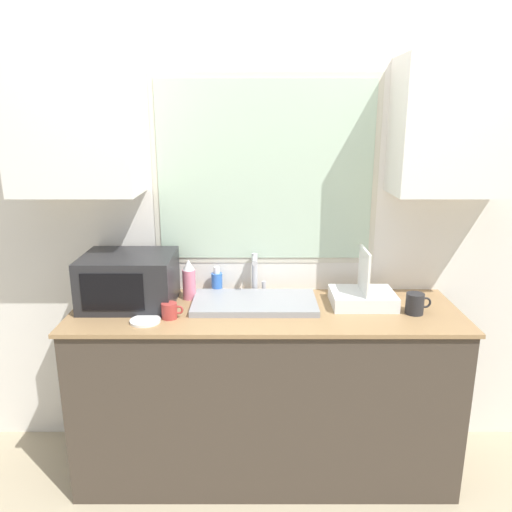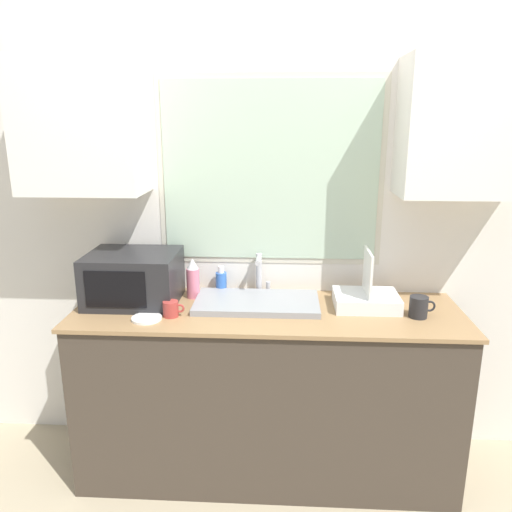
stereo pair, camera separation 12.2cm
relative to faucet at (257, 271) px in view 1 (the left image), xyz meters
name	(u,v)px [view 1 (the left image)]	position (x,y,z in m)	size (l,w,h in m)	color
ground_plane	(267,504)	(0.05, -0.52, -1.03)	(12.00, 12.00, 0.00)	tan
countertop	(267,390)	(0.05, -0.23, -0.58)	(1.91, 0.61, 0.90)	#42382D
wall_back	(267,200)	(0.05, 0.05, 0.37)	(6.00, 0.38, 2.60)	silver
sink_basin	(256,302)	(0.00, -0.18, -0.11)	(0.62, 0.34, 0.03)	gray
faucet	(257,271)	(0.00, 0.00, 0.00)	(0.08, 0.15, 0.22)	#B7B7BC
microwave	(131,280)	(-0.63, -0.16, 0.00)	(0.45, 0.37, 0.26)	#232326
dish_rack	(364,296)	(0.54, -0.17, -0.08)	(0.31, 0.25, 0.29)	white
spray_bottle	(191,280)	(-0.34, -0.08, -0.02)	(0.07, 0.07, 0.21)	#D8728C
soap_bottle	(218,282)	(-0.21, 0.00, -0.06)	(0.06, 0.06, 0.15)	blue
mug_near_sink	(171,311)	(-0.40, -0.35, -0.09)	(0.10, 0.07, 0.08)	#A53833
mug_by_rack	(417,304)	(0.77, -0.29, -0.08)	(0.12, 0.09, 0.10)	#262628
small_plate	(147,321)	(-0.51, -0.39, -0.12)	(0.14, 0.14, 0.01)	white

